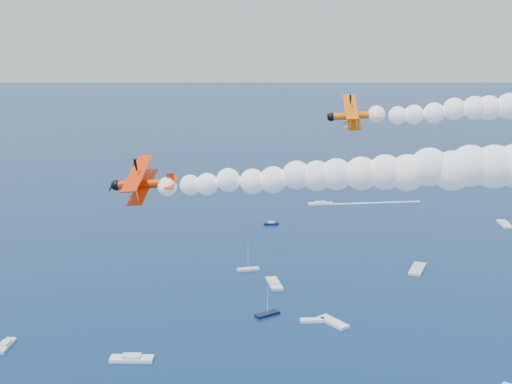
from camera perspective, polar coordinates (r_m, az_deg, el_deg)
The scene contains 4 objects.
biplane_lead at distance 97.70m, azimuth 8.18°, elevation 6.29°, with size 7.44×8.35×5.03m, color #EC5F04, non-canonical shape.
biplane_trail at distance 86.32m, azimuth -9.22°, elevation 0.66°, with size 8.28×9.29×5.59m, color #EF2F05, non-canonical shape.
smoke_trail_trail at distance 82.67m, azimuth 8.62°, elevation 1.54°, with size 48.11×25.29×9.60m, color white, non-canonical shape.
spectator_boats at distance 193.96m, azimuth 18.73°, elevation -8.72°, with size 200.90×194.24×0.70m.
Camera 1 is at (43.95, -60.92, 69.89)m, focal length 48.29 mm.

